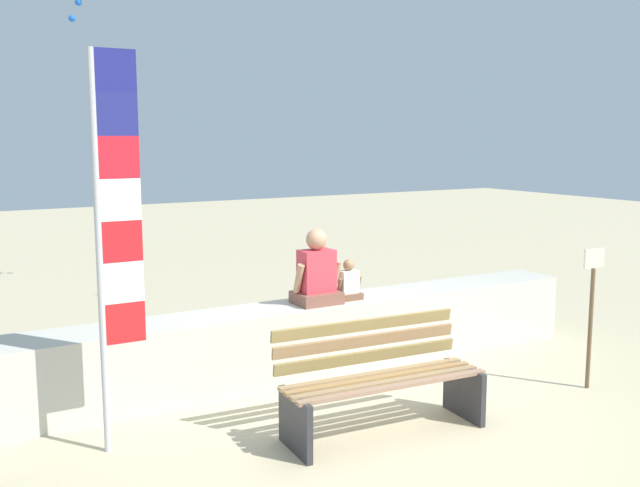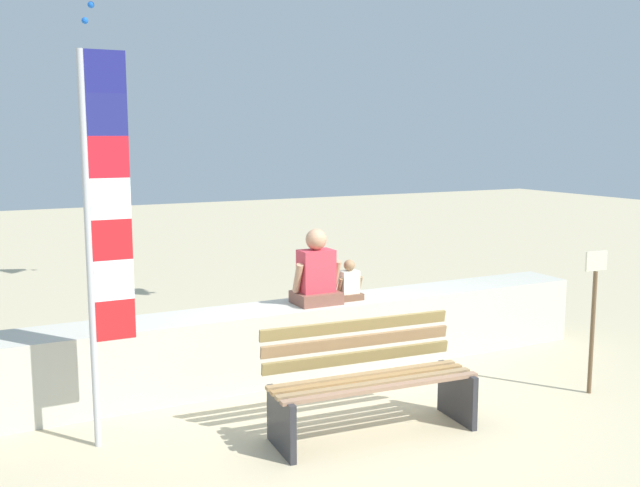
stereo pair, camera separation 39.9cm
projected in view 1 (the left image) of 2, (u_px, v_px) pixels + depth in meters
ground_plane at (375, 409)px, 6.41m from camera, size 40.00×40.00×0.00m
seawall_ledge at (309, 338)px, 7.36m from camera, size 6.44×0.61×0.72m
park_bench at (379, 380)px, 5.90m from camera, size 1.74×0.73×0.88m
person_adult at (317, 275)px, 7.25m from camera, size 0.49×0.36×0.76m
person_child at (349, 284)px, 7.46m from camera, size 0.27×0.20×0.42m
flag_banner at (112, 224)px, 5.36m from camera, size 0.35×0.05×3.01m
sign_post at (591, 307)px, 6.84m from camera, size 0.24×0.04×1.35m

